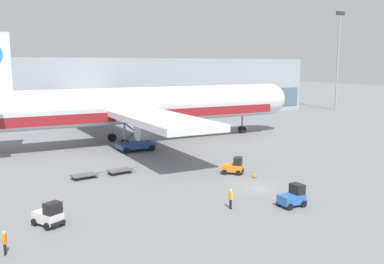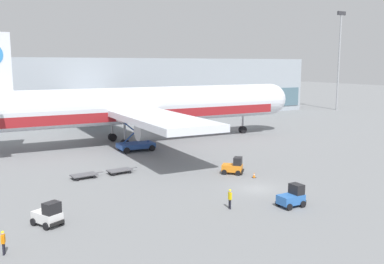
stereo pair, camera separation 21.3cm
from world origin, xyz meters
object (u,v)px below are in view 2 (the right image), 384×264
ground_crew_far (230,197)px  airplane_main (138,107)px  baggage_dolly_second (120,170)px  scissor_lift_loader (136,137)px  baggage_tug_foreground (234,166)px  baggage_tug_mid (292,197)px  baggage_tug_far (48,215)px  light_mast (339,54)px  ground_crew_near (3,241)px  baggage_dolly_lead (84,175)px  traffic_cone_near (254,175)px

ground_crew_far → airplane_main: bearing=0.2°
airplane_main → ground_crew_far: airplane_main is taller
baggage_dolly_second → airplane_main: bearing=56.3°
scissor_lift_loader → baggage_tug_foreground: bearing=-73.8°
baggage_tug_foreground → baggage_dolly_second: baggage_tug_foreground is taller
baggage_tug_foreground → baggage_dolly_second: (-11.58, 6.59, -0.49)m
baggage_tug_mid → baggage_tug_far: same height
baggage_tug_mid → baggage_tug_foreground: bearing=80.0°
light_mast → airplane_main: (-67.64, -20.11, -9.44)m
baggage_dolly_second → ground_crew_far: ground_crew_far is taller
ground_crew_near → baggage_dolly_second: bearing=-21.4°
baggage_dolly_second → baggage_dolly_lead: bearing=175.8°
light_mast → baggage_dolly_lead: bearing=-155.0°
airplane_main → scissor_lift_loader: 7.61m
light_mast → scissor_lift_loader: bearing=-159.7°
baggage_tug_mid → ground_crew_far: size_ratio=1.38×
baggage_dolly_second → ground_crew_near: size_ratio=2.24×
airplane_main → baggage_tug_foreground: airplane_main is taller
light_mast → ground_crew_far: light_mast is taller
baggage_tug_foreground → baggage_dolly_lead: 17.10m
airplane_main → traffic_cone_near: bearing=-82.1°
airplane_main → scissor_lift_loader: airplane_main is taller
airplane_main → scissor_lift_loader: size_ratio=11.03×
baggage_tug_foreground → baggage_tug_far: bearing=-120.4°
ground_crew_far → baggage_tug_mid: bearing=-103.4°
baggage_tug_foreground → baggage_tug_far: 22.92m
airplane_main → baggage_dolly_second: airplane_main is taller
ground_crew_near → light_mast: bearing=-40.4°
airplane_main → ground_crew_near: 42.04m
light_mast → baggage_tug_foreground: size_ratio=9.75×
light_mast → ground_crew_near: light_mast is taller
baggage_dolly_second → traffic_cone_near: 15.56m
traffic_cone_near → baggage_tug_foreground: bearing=111.9°
airplane_main → baggage_tug_foreground: 24.84m
baggage_tug_foreground → airplane_main: bearing=138.7°
baggage_tug_mid → baggage_dolly_second: size_ratio=0.66×
baggage_tug_mid → traffic_cone_near: (3.02, 9.55, -0.58)m
baggage_tug_far → baggage_dolly_second: size_ratio=0.75×
baggage_dolly_lead → ground_crew_near: 19.40m
light_mast → ground_crew_near: 107.28m
scissor_lift_loader → baggage_dolly_second: size_ratio=1.40×
baggage_tug_mid → ground_crew_near: size_ratio=1.48×
airplane_main → baggage_tug_mid: 36.69m
airplane_main → ground_crew_far: 34.91m
light_mast → ground_crew_far: bearing=-143.3°
airplane_main → baggage_dolly_lead: bearing=-126.4°
airplane_main → baggage_dolly_second: (-9.49, -17.66, -5.45)m
baggage_tug_foreground → scissor_lift_loader: bearing=148.8°
light_mast → ground_crew_far: (-72.84, -54.29, -14.21)m
baggage_tug_far → traffic_cone_near: size_ratio=4.65×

